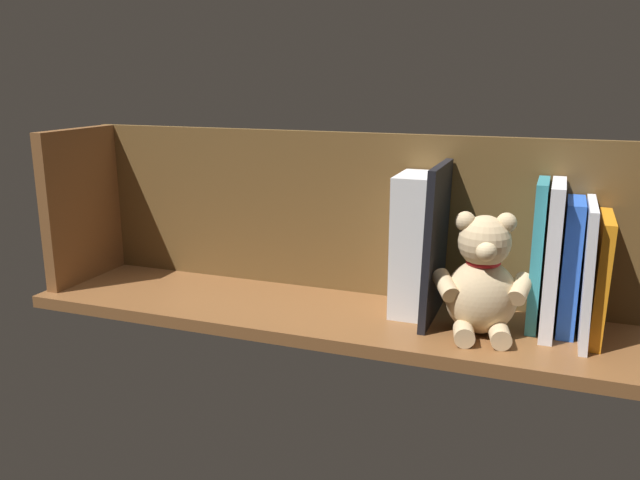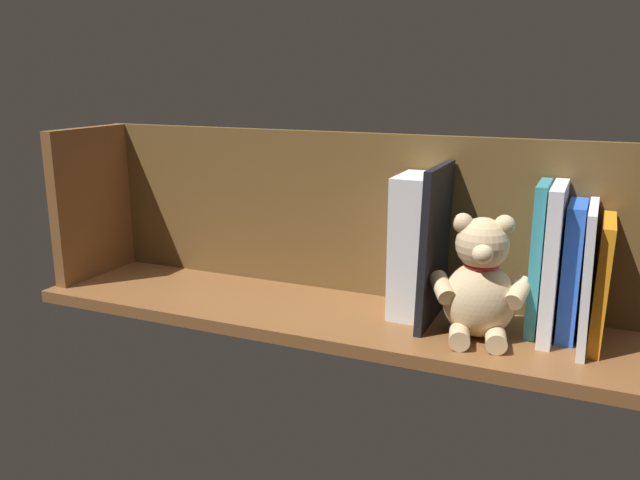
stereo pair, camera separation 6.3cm
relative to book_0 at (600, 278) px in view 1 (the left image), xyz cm
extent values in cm
cube|color=brown|center=(45.48, 2.83, -10.91)|extent=(105.74, 26.56, 2.20)
cube|color=brown|center=(45.48, -8.20, 5.32)|extent=(105.74, 1.50, 30.25)
cube|color=brown|center=(96.35, 2.83, 5.32)|extent=(2.40, 20.56, 30.25)
cube|color=orange|center=(0.00, 0.00, 0.00)|extent=(2.26, 14.10, 19.65)
cube|color=silver|center=(1.98, 1.00, 1.04)|extent=(1.64, 16.11, 21.71)
cube|color=blue|center=(4.39, -1.61, 0.94)|extent=(2.70, 10.88, 21.49)
cube|color=silver|center=(7.20, -0.20, 2.36)|extent=(2.09, 13.71, 24.33)
cube|color=teal|center=(9.54, -1.70, 2.34)|extent=(1.74, 10.70, 24.29)
ellipsoid|color=#D1B284|center=(17.41, 4.39, -3.79)|extent=(13.20, 12.25, 12.02)
sphere|color=#D1B284|center=(17.41, 4.39, 5.32)|extent=(8.27, 8.27, 8.27)
sphere|color=#D1B284|center=(14.37, 3.79, 8.42)|extent=(3.19, 3.19, 3.19)
sphere|color=#D1B284|center=(20.45, 5.00, 8.42)|extent=(3.19, 3.19, 3.19)
sphere|color=beige|center=(16.73, 7.84, 4.70)|extent=(3.19, 3.19, 3.19)
cylinder|color=#D1B284|center=(11.52, 4.75, -1.69)|extent=(3.68, 6.27, 4.45)
cylinder|color=#D1B284|center=(22.72, 6.98, -1.69)|extent=(5.47, 6.51, 4.45)
cylinder|color=#D1B284|center=(13.76, 8.88, -8.21)|extent=(4.01, 5.05, 3.19)
cylinder|color=#D1B284|center=(19.07, 9.93, -8.21)|extent=(4.01, 5.05, 3.19)
torus|color=red|center=(17.41, 4.39, 2.03)|extent=(6.45, 6.45, 0.94)
cube|color=black|center=(25.59, 1.06, 3.41)|extent=(1.94, 16.22, 26.46)
cube|color=silver|center=(29.70, -1.20, 2.34)|extent=(6.11, 11.49, 24.30)
camera|label=1|loc=(7.33, 105.33, 30.71)|focal=36.41mm
camera|label=2|loc=(1.52, 102.98, 30.71)|focal=36.41mm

